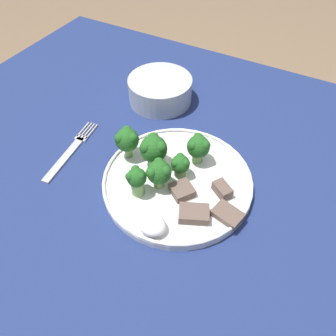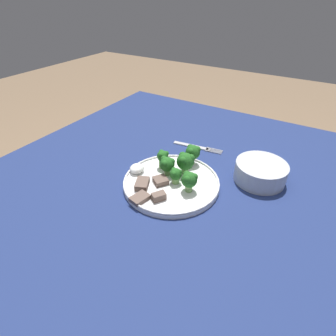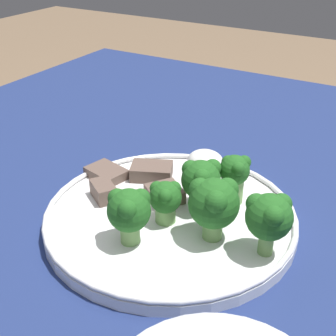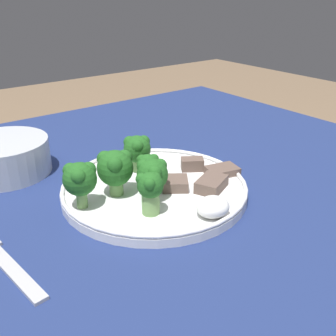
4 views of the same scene
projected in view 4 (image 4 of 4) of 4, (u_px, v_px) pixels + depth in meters
table at (146, 276)px, 0.56m from camera, size 1.09×1.01×0.73m
dinner_plate at (155, 188)px, 0.56m from camera, size 0.26×0.26×0.02m
fork at (4, 261)px, 0.43m from camera, size 0.04×0.17×0.00m
cream_bowl at (4, 158)px, 0.62m from camera, size 0.14×0.14×0.05m
broccoli_floret_near_rim_left at (149, 189)px, 0.48m from camera, size 0.03×0.03×0.06m
broccoli_floret_center_left at (152, 174)px, 0.52m from camera, size 0.04×0.04×0.06m
broccoli_floret_back_left at (137, 149)px, 0.60m from camera, size 0.04×0.04×0.06m
broccoli_floret_front_left at (115, 168)px, 0.53m from camera, size 0.05×0.05×0.06m
broccoli_floret_center_back at (148, 166)px, 0.56m from camera, size 0.03×0.03×0.05m
broccoli_floret_mid_cluster at (80, 179)px, 0.49m from camera, size 0.04×0.04×0.06m
meat_slice_front_slice at (211, 184)px, 0.55m from camera, size 0.06×0.05×0.02m
meat_slice_middle_slice at (192, 164)px, 0.61m from camera, size 0.04×0.04×0.02m
meat_slice_rear_slice at (222, 171)px, 0.60m from camera, size 0.05×0.04×0.01m
meat_slice_edge_slice at (175, 183)px, 0.56m from camera, size 0.05×0.05×0.01m
sauce_dollop at (213, 207)px, 0.49m from camera, size 0.04×0.04×0.02m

